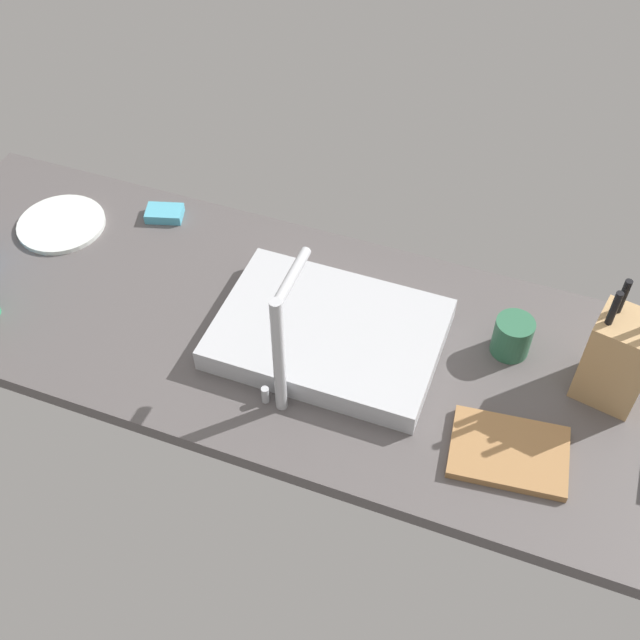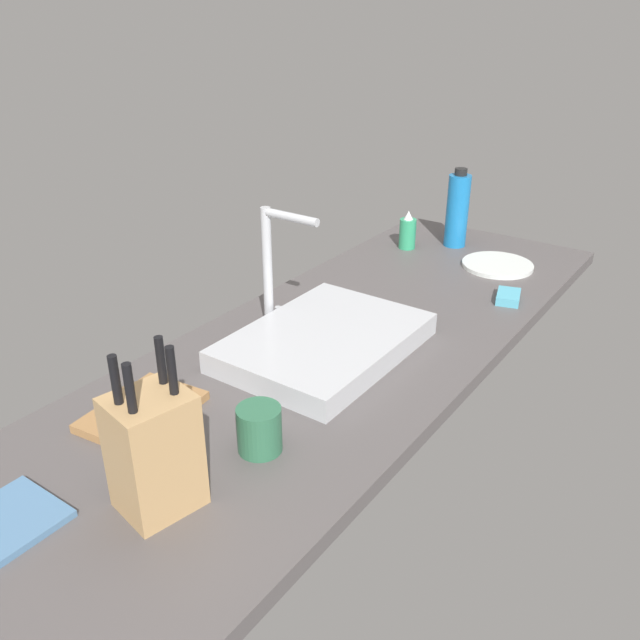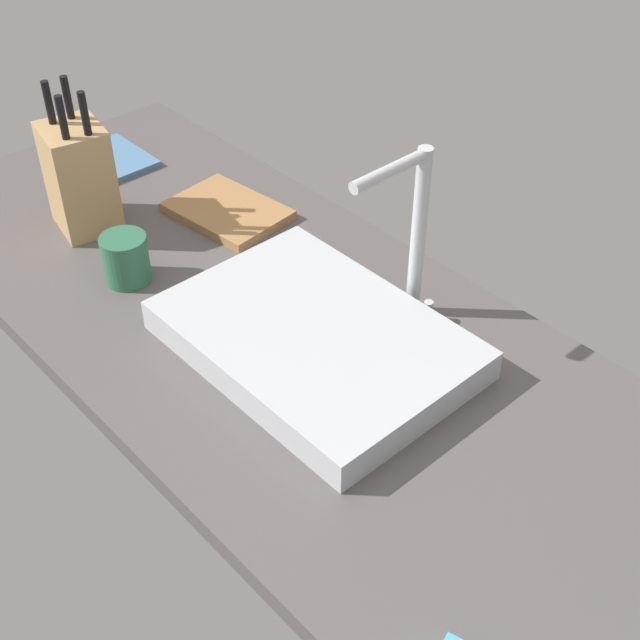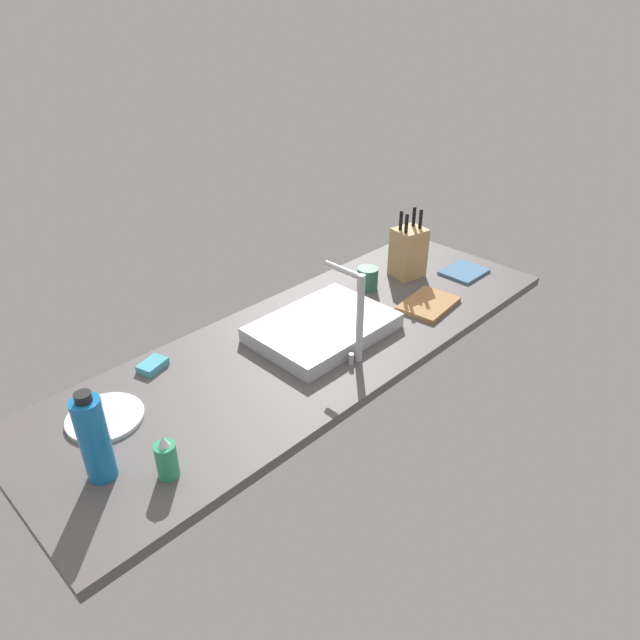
% 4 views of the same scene
% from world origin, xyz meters
% --- Properties ---
extents(countertop_slab, '(1.99, 0.66, 0.04)m').
position_xyz_m(countertop_slab, '(0.00, 0.00, 0.02)').
color(countertop_slab, '#514C4C').
rests_on(countertop_slab, ground).
extents(sink_basin, '(0.47, 0.34, 0.05)m').
position_xyz_m(sink_basin, '(-0.05, 0.00, 0.06)').
color(sink_basin, '#B7BABF').
rests_on(sink_basin, countertop_slab).
extents(faucet, '(0.06, 0.16, 0.31)m').
position_xyz_m(faucet, '(-0.02, 0.17, 0.22)').
color(faucet, '#B7BABF').
rests_on(faucet, countertop_slab).
extents(knife_block, '(0.14, 0.13, 0.28)m').
position_xyz_m(knife_block, '(-0.63, -0.07, 0.14)').
color(knife_block, tan).
rests_on(knife_block, countertop_slab).
extents(cutting_board, '(0.24, 0.18, 0.02)m').
position_xyz_m(cutting_board, '(-0.47, 0.15, 0.04)').
color(cutting_board, '#9E7042').
rests_on(cutting_board, countertop_slab).
extents(dish_towel, '(0.18, 0.15, 0.01)m').
position_xyz_m(dish_towel, '(-0.81, 0.09, 0.04)').
color(dish_towel, teal).
rests_on(dish_towel, countertop_slab).
extents(coffee_mug, '(0.08, 0.08, 0.09)m').
position_xyz_m(coffee_mug, '(-0.42, -0.11, 0.08)').
color(coffee_mug, '#2D6647').
rests_on(coffee_mug, countertop_slab).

